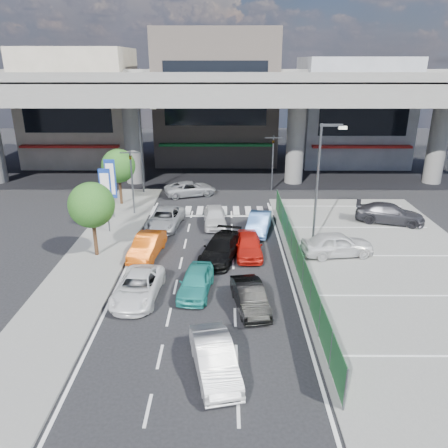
{
  "coord_description": "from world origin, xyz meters",
  "views": [
    {
      "loc": [
        1.15,
        -21.1,
        11.59
      ],
      "look_at": [
        1.04,
        3.81,
        2.25
      ],
      "focal_mm": 35.0,
      "sensor_mm": 36.0,
      "label": 1
    }
  ],
  "objects_px": {
    "traffic_light_right": "(273,149)",
    "sedan_white_mid_left": "(138,287)",
    "tree_far": "(118,166)",
    "sedan_black_mid": "(221,248)",
    "wagon_silver_front_left": "(165,218)",
    "street_lamp_left": "(143,142)",
    "street_lamp_right": "(321,175)",
    "traffic_cone": "(330,252)",
    "traffic_light_left": "(131,166)",
    "taxi_teal_mid": "(196,281)",
    "parked_sedan_dgrey": "(390,213)",
    "sedan_white_front_mid": "(215,217)",
    "kei_truck_front_right": "(259,223)",
    "taxi_orange_right": "(249,245)",
    "tree_near": "(92,205)",
    "taxi_orange_left": "(147,246)",
    "crossing_wagon_silver": "(190,189)",
    "hatch_white_back_mid": "(214,358)",
    "signboard_near": "(106,192)",
    "parked_sedan_white": "(337,244)",
    "signboard_far": "(111,181)",
    "hatch_black_mid_right": "(250,297)"
  },
  "relations": [
    {
      "from": "traffic_light_right",
      "to": "sedan_white_front_mid",
      "type": "relative_size",
      "value": 1.28
    },
    {
      "from": "signboard_near",
      "to": "hatch_black_mid_right",
      "type": "height_order",
      "value": "signboard_near"
    },
    {
      "from": "hatch_white_back_mid",
      "to": "taxi_orange_left",
      "type": "bearing_deg",
      "value": 99.78
    },
    {
      "from": "signboard_far",
      "to": "wagon_silver_front_left",
      "type": "xyz_separation_m",
      "value": [
        4.26,
        -1.81,
        -2.39
      ]
    },
    {
      "from": "street_lamp_right",
      "to": "traffic_cone",
      "type": "xyz_separation_m",
      "value": [
        0.49,
        -2.14,
        -4.4
      ]
    },
    {
      "from": "signboard_far",
      "to": "traffic_cone",
      "type": "bearing_deg",
      "value": -25.06
    },
    {
      "from": "signboard_far",
      "to": "sedan_white_mid_left",
      "type": "relative_size",
      "value": 1.02
    },
    {
      "from": "tree_far",
      "to": "kei_truck_front_right",
      "type": "distance_m",
      "value": 13.22
    },
    {
      "from": "tree_near",
      "to": "taxi_teal_mid",
      "type": "distance_m",
      "value": 8.47
    },
    {
      "from": "traffic_light_right",
      "to": "taxi_orange_right",
      "type": "distance_m",
      "value": 15.39
    },
    {
      "from": "wagon_silver_front_left",
      "to": "parked_sedan_dgrey",
      "type": "bearing_deg",
      "value": 9.92
    },
    {
      "from": "signboard_far",
      "to": "crossing_wagon_silver",
      "type": "bearing_deg",
      "value": 48.86
    },
    {
      "from": "sedan_white_mid_left",
      "to": "traffic_cone",
      "type": "bearing_deg",
      "value": 28.05
    },
    {
      "from": "tree_near",
      "to": "traffic_cone",
      "type": "height_order",
      "value": "tree_near"
    },
    {
      "from": "traffic_light_left",
      "to": "taxi_teal_mid",
      "type": "xyz_separation_m",
      "value": [
        5.77,
        -12.61,
        -3.27
      ]
    },
    {
      "from": "tree_far",
      "to": "traffic_cone",
      "type": "xyz_separation_m",
      "value": [
        15.47,
        -10.64,
        -3.01
      ]
    },
    {
      "from": "traffic_light_right",
      "to": "parked_sedan_dgrey",
      "type": "xyz_separation_m",
      "value": [
        8.04,
        -8.93,
        -3.15
      ]
    },
    {
      "from": "kei_truck_front_right",
      "to": "traffic_cone",
      "type": "distance_m",
      "value": 6.03
    },
    {
      "from": "street_lamp_left",
      "to": "signboard_near",
      "type": "distance_m",
      "value": 10.19
    },
    {
      "from": "taxi_teal_mid",
      "to": "sedan_black_mid",
      "type": "xyz_separation_m",
      "value": [
        1.27,
        4.31,
        0.02
      ]
    },
    {
      "from": "wagon_silver_front_left",
      "to": "sedan_white_mid_left",
      "type": "bearing_deg",
      "value": -83.38
    },
    {
      "from": "taxi_orange_right",
      "to": "parked_sedan_white",
      "type": "relative_size",
      "value": 0.91
    },
    {
      "from": "hatch_white_back_mid",
      "to": "parked_sedan_white",
      "type": "height_order",
      "value": "parked_sedan_white"
    },
    {
      "from": "tree_far",
      "to": "parked_sedan_dgrey",
      "type": "bearing_deg",
      "value": -11.73
    },
    {
      "from": "traffic_light_left",
      "to": "taxi_orange_right",
      "type": "distance_m",
      "value": 12.16
    },
    {
      "from": "street_lamp_left",
      "to": "wagon_silver_front_left",
      "type": "relative_size",
      "value": 1.66
    },
    {
      "from": "tree_far",
      "to": "sedan_black_mid",
      "type": "xyz_separation_m",
      "value": [
        8.63,
        -10.8,
        -2.7
      ]
    },
    {
      "from": "traffic_light_left",
      "to": "signboard_near",
      "type": "xyz_separation_m",
      "value": [
        -1.0,
        -4.01,
        -0.87
      ]
    },
    {
      "from": "traffic_light_left",
      "to": "tree_near",
      "type": "height_order",
      "value": "traffic_light_left"
    },
    {
      "from": "street_lamp_left",
      "to": "traffic_cone",
      "type": "height_order",
      "value": "street_lamp_left"
    },
    {
      "from": "taxi_orange_right",
      "to": "sedan_white_front_mid",
      "type": "relative_size",
      "value": 1.0
    },
    {
      "from": "signboard_near",
      "to": "sedan_white_front_mid",
      "type": "relative_size",
      "value": 1.16
    },
    {
      "from": "taxi_orange_right",
      "to": "signboard_far",
      "type": "bearing_deg",
      "value": 145.5
    },
    {
      "from": "traffic_light_left",
      "to": "tree_far",
      "type": "distance_m",
      "value": 3.02
    },
    {
      "from": "sedan_white_mid_left",
      "to": "crossing_wagon_silver",
      "type": "height_order",
      "value": "crossing_wagon_silver"
    },
    {
      "from": "wagon_silver_front_left",
      "to": "traffic_cone",
      "type": "height_order",
      "value": "wagon_silver_front_left"
    },
    {
      "from": "sedan_black_mid",
      "to": "sedan_white_front_mid",
      "type": "height_order",
      "value": "same"
    },
    {
      "from": "hatch_black_mid_right",
      "to": "parked_sedan_white",
      "type": "distance_m",
      "value": 8.52
    },
    {
      "from": "parked_sedan_dgrey",
      "to": "traffic_cone",
      "type": "xyz_separation_m",
      "value": [
        -5.88,
        -6.21,
        -0.41
      ]
    },
    {
      "from": "signboard_near",
      "to": "hatch_white_back_mid",
      "type": "height_order",
      "value": "signboard_near"
    },
    {
      "from": "traffic_light_right",
      "to": "wagon_silver_front_left",
      "type": "xyz_separation_m",
      "value": [
        -8.84,
        -9.82,
        -3.26
      ]
    },
    {
      "from": "street_lamp_left",
      "to": "taxi_orange_right",
      "type": "bearing_deg",
      "value": -57.06
    },
    {
      "from": "taxi_orange_right",
      "to": "taxi_teal_mid",
      "type": "bearing_deg",
      "value": -122.89
    },
    {
      "from": "signboard_near",
      "to": "traffic_cone",
      "type": "bearing_deg",
      "value": -15.55
    },
    {
      "from": "tree_near",
      "to": "kei_truck_front_right",
      "type": "bearing_deg",
      "value": 21.84
    },
    {
      "from": "traffic_light_left",
      "to": "sedan_white_front_mid",
      "type": "distance_m",
      "value": 7.69
    },
    {
      "from": "wagon_silver_front_left",
      "to": "kei_truck_front_right",
      "type": "distance_m",
      "value": 6.93
    },
    {
      "from": "traffic_light_right",
      "to": "sedan_white_mid_left",
      "type": "relative_size",
      "value": 1.13
    },
    {
      "from": "traffic_light_right",
      "to": "parked_sedan_dgrey",
      "type": "distance_m",
      "value": 12.43
    },
    {
      "from": "tree_near",
      "to": "taxi_orange_left",
      "type": "distance_m",
      "value": 4.19
    }
  ]
}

